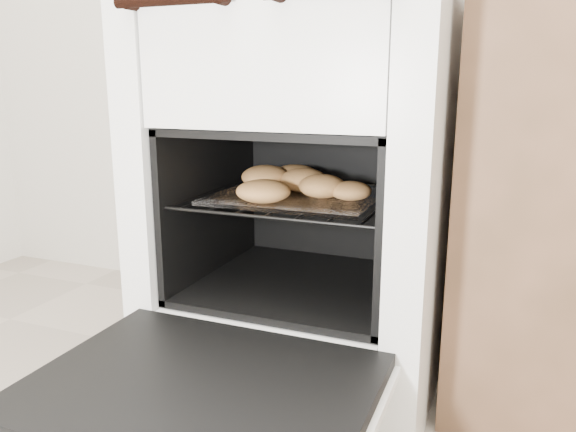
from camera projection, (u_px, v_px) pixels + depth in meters
name	position (u px, v px, depth m)	size (l,w,h in m)	color
stove	(312.00, 180.00, 1.39)	(0.66, 0.74, 1.02)	white
oven_door	(201.00, 393.00, 0.95)	(0.60, 0.46, 0.04)	black
oven_rack	(302.00, 197.00, 1.33)	(0.48, 0.46, 0.01)	black
foil_sheet	(299.00, 196.00, 1.31)	(0.38, 0.33, 0.01)	white
baked_rolls	(293.00, 182.00, 1.33)	(0.36, 0.39, 0.06)	#B48548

